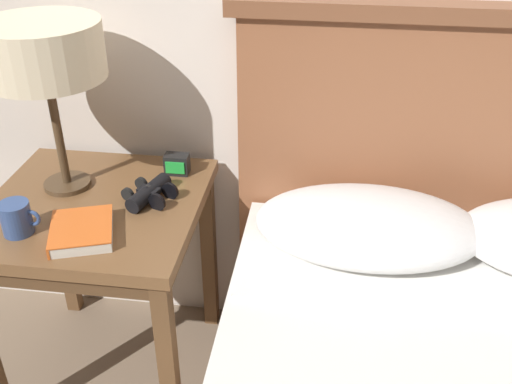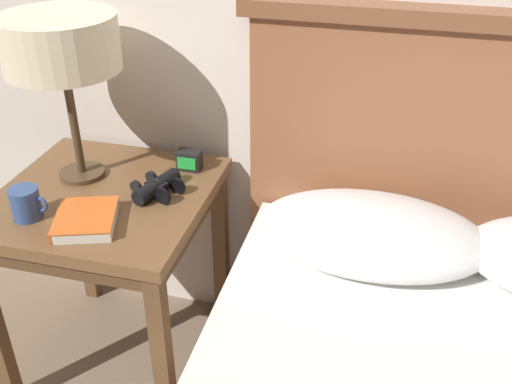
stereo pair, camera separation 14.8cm
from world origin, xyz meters
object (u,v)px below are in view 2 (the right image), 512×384
at_px(nightstand, 107,218).
at_px(coffee_mug, 26,203).
at_px(binoculars_pair, 157,186).
at_px(alarm_clock, 189,160).
at_px(book_on_nightstand, 85,219).
at_px(table_lamp, 61,46).

bearing_deg(nightstand, coffee_mug, -128.44).
relative_size(binoculars_pair, alarm_clock, 2.36).
distance_m(nightstand, alarm_clock, 0.29).
height_order(book_on_nightstand, coffee_mug, coffee_mug).
bearing_deg(binoculars_pair, nightstand, -166.88).
bearing_deg(binoculars_pair, table_lamp, 170.73).
xyz_separation_m(book_on_nightstand, binoculars_pair, (0.12, 0.19, 0.01)).
xyz_separation_m(binoculars_pair, alarm_clock, (0.04, 0.16, 0.01)).
distance_m(nightstand, book_on_nightstand, 0.19).
xyz_separation_m(book_on_nightstand, alarm_clock, (0.16, 0.35, 0.01)).
bearing_deg(nightstand, table_lamp, 143.54).
bearing_deg(coffee_mug, table_lamp, 84.05).
xyz_separation_m(table_lamp, binoculars_pair, (0.25, -0.04, -0.36)).
relative_size(table_lamp, book_on_nightstand, 2.18).
distance_m(table_lamp, alarm_clock, 0.47).
distance_m(book_on_nightstand, alarm_clock, 0.38).
xyz_separation_m(table_lamp, book_on_nightstand, (0.13, -0.23, -0.37)).
bearing_deg(book_on_nightstand, table_lamp, 120.11).
height_order(binoculars_pair, alarm_clock, alarm_clock).
relative_size(nightstand, coffee_mug, 6.12).
bearing_deg(binoculars_pair, alarm_clock, 76.41).
distance_m(table_lamp, book_on_nightstand, 0.46).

